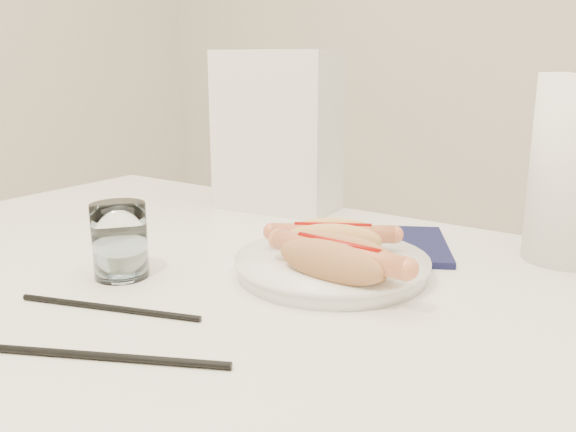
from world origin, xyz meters
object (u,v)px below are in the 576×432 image
Objects in this scene: hotdog_left at (333,238)px; water_glass at (120,241)px; table at (220,329)px; paper_towel_roll at (574,170)px; plate at (332,267)px; napkin_box at (278,131)px; hotdog_right at (338,259)px.

water_glass reaches higher than hotdog_left.
paper_towel_roll is (0.31, 0.32, 0.18)m from table.
water_glass is (-0.20, -0.15, 0.04)m from plate.
hotdog_left is 0.60× the size of paper_towel_roll.
table is 4.52× the size of napkin_box.
hotdog_left is at bearing -139.56° from paper_towel_roll.
napkin_box is (-0.05, 0.38, 0.09)m from water_glass.
paper_towel_roll is at bearing 10.65° from hotdog_left.
hotdog_right is at bearing 22.39° from water_glass.
paper_towel_roll is at bearing 45.45° from plate.
plate is at bearing 45.19° from table.
plate is at bearing -50.52° from napkin_box.
napkin_box reaches higher than water_glass.
table is at bearing -72.26° from napkin_box.
paper_towel_roll reaches higher than water_glass.
paper_towel_roll is at bearing -8.91° from napkin_box.
plate reaches higher than table.
plate is at bearing 35.88° from water_glass.
table is 0.15m from plate.
napkin_box is at bearing 96.79° from water_glass.
hotdog_right is 0.72× the size of paper_towel_roll.
table is at bearing -156.13° from hotdog_right.
plate is 0.33m from paper_towel_roll.
plate is 0.85× the size of napkin_box.
paper_towel_roll reaches higher than table.
table is 8.46× the size of hotdog_left.
hotdog_right is 0.26m from water_glass.
hotdog_left is 0.31m from paper_towel_roll.
napkin_box reaches higher than hotdog_right.
water_glass is at bearing -154.83° from table.
napkin_box is at bearing 114.63° from table.
table is 13.46× the size of water_glass.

